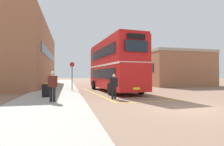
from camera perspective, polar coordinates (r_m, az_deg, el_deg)
The scene contains 11 objects.
ground_plane at distance 22.62m, azimuth 0.31°, elevation -4.60°, with size 135.60×135.60×0.00m, color #846651.
sidewalk_left at distance 24.36m, azimuth -16.16°, elevation -4.13°, with size 4.00×57.60×0.14m, color #A39E93.
brick_building_left at distance 28.37m, azimuth -25.48°, elevation 4.54°, with size 6.35×21.57×8.19m.
depot_building_right at distance 30.84m, azimuth 16.22°, elevation 1.14°, with size 8.95×12.95×4.99m.
double_decker_bus at distance 17.29m, azimuth 0.58°, elevation 2.49°, with size 3.42×9.91×4.75m.
single_deck_bus at distance 38.10m, azimuth -0.32°, elevation -0.51°, with size 3.10×8.42×3.02m.
pedestrian_boarding at distance 11.89m, azimuth 0.58°, elevation -3.71°, with size 0.52×0.37×1.63m.
pedestrian_waiting_near at distance 10.24m, azimuth -18.13°, elevation -3.41°, with size 0.51×0.43×1.63m.
litter_bin at distance 12.69m, azimuth -20.07°, elevation -5.06°, with size 0.52×0.52×0.89m.
bus_stop_sign at distance 17.41m, azimuth -12.41°, elevation -0.10°, with size 0.44×0.08×2.63m.
bay_marking_yellow at distance 15.56m, azimuth 2.54°, elevation -6.41°, with size 5.17×12.07×0.01m.
Camera 1 is at (-5.44, -7.49, 1.58)m, focal length 29.15 mm.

